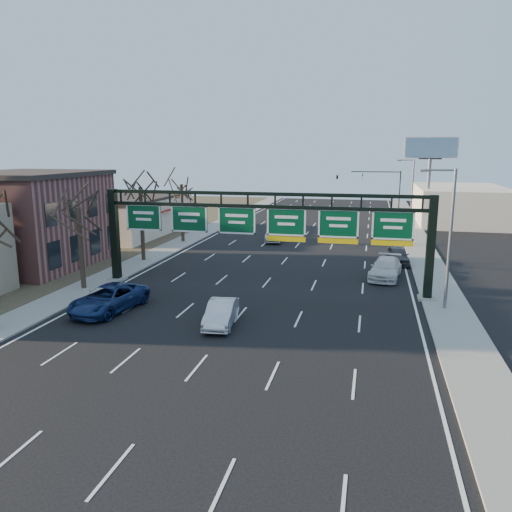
% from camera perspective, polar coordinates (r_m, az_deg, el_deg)
% --- Properties ---
extents(ground, '(160.00, 160.00, 0.00)m').
position_cam_1_polar(ground, '(29.65, -2.80, -7.90)').
color(ground, black).
rests_on(ground, ground).
extents(sidewalk_left, '(3.00, 120.00, 0.12)m').
position_cam_1_polar(sidewalk_left, '(52.08, -10.33, 0.68)').
color(sidewalk_left, gray).
rests_on(sidewalk_left, ground).
extents(sidewalk_right, '(3.00, 120.00, 0.12)m').
position_cam_1_polar(sidewalk_right, '(48.12, 18.90, -0.70)').
color(sidewalk_right, gray).
rests_on(sidewalk_right, ground).
extents(dirt_strip_left, '(21.00, 120.00, 0.06)m').
position_cam_1_polar(dirt_strip_left, '(57.99, -21.47, 1.15)').
color(dirt_strip_left, '#473D2B').
rests_on(dirt_strip_left, ground).
extents(lane_markings, '(21.60, 120.00, 0.01)m').
position_cam_1_polar(lane_markings, '(48.49, 3.69, -0.05)').
color(lane_markings, white).
rests_on(lane_markings, ground).
extents(sign_gantry, '(24.60, 1.20, 7.20)m').
position_cam_1_polar(sign_gantry, '(36.03, 0.86, 3.27)').
color(sign_gantry, black).
rests_on(sign_gantry, ground).
extents(brick_block, '(10.40, 12.40, 8.30)m').
position_cam_1_polar(brick_block, '(48.15, -24.42, 3.84)').
color(brick_block, '#995953').
rests_on(brick_block, ground).
extents(cream_strip, '(10.90, 18.40, 4.70)m').
position_cam_1_polar(cream_strip, '(63.46, -14.41, 4.60)').
color(cream_strip, beige).
rests_on(cream_strip, ground).
extents(building_right_distant, '(12.00, 20.00, 5.00)m').
position_cam_1_polar(building_right_distant, '(78.13, 22.24, 5.51)').
color(building_right_distant, beige).
rests_on(building_right_distant, ground).
extents(tree_gantry, '(3.60, 3.60, 8.48)m').
position_cam_1_polar(tree_gantry, '(37.97, -19.78, 6.80)').
color(tree_gantry, black).
rests_on(tree_gantry, sidewalk_left).
extents(tree_mid, '(3.60, 3.60, 9.24)m').
position_cam_1_polar(tree_mid, '(46.63, -13.15, 8.93)').
color(tree_mid, black).
rests_on(tree_mid, sidewalk_left).
extents(tree_far, '(3.60, 3.60, 8.86)m').
position_cam_1_polar(tree_far, '(55.78, -8.56, 9.17)').
color(tree_far, black).
rests_on(tree_far, sidewalk_left).
extents(streetlight_near, '(2.15, 0.22, 9.00)m').
position_cam_1_polar(streetlight_near, '(33.51, 21.14, 2.59)').
color(streetlight_near, slate).
rests_on(streetlight_near, sidewalk_right).
extents(streetlight_far, '(2.15, 0.22, 9.00)m').
position_cam_1_polar(streetlight_far, '(67.15, 17.31, 7.16)').
color(streetlight_far, slate).
rests_on(streetlight_far, sidewalk_right).
extents(billboard_right, '(7.00, 0.50, 12.00)m').
position_cam_1_polar(billboard_right, '(72.15, 19.28, 10.50)').
color(billboard_right, slate).
rests_on(billboard_right, ground).
extents(traffic_signal_mast, '(10.16, 0.54, 7.00)m').
position_cam_1_polar(traffic_signal_mast, '(81.95, 11.85, 8.50)').
color(traffic_signal_mast, black).
rests_on(traffic_signal_mast, ground).
extents(car_blue_suv, '(3.57, 6.25, 1.64)m').
position_cam_1_polar(car_blue_suv, '(33.27, -16.48, -4.68)').
color(car_blue_suv, navy).
rests_on(car_blue_suv, ground).
extents(car_silver_sedan, '(2.02, 4.51, 1.44)m').
position_cam_1_polar(car_silver_sedan, '(29.54, -4.00, -6.52)').
color(car_silver_sedan, silver).
rests_on(car_silver_sedan, ground).
extents(car_white_wagon, '(2.97, 5.75, 1.59)m').
position_cam_1_polar(car_white_wagon, '(41.43, 14.59, -1.37)').
color(car_white_wagon, silver).
rests_on(car_white_wagon, ground).
extents(car_grey_far, '(2.17, 4.70, 1.56)m').
position_cam_1_polar(car_grey_far, '(46.98, 15.87, 0.09)').
color(car_grey_far, '#3C3E41').
rests_on(car_grey_far, ground).
extents(car_silver_distant, '(2.01, 4.98, 1.61)m').
position_cam_1_polar(car_silver_distant, '(56.36, 2.19, 2.49)').
color(car_silver_distant, silver).
rests_on(car_silver_distant, ground).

